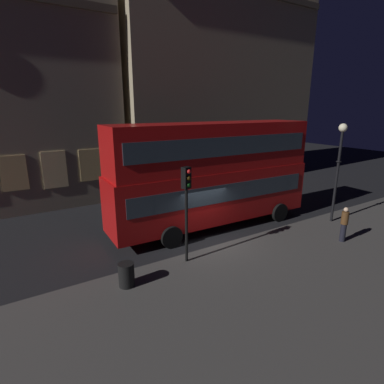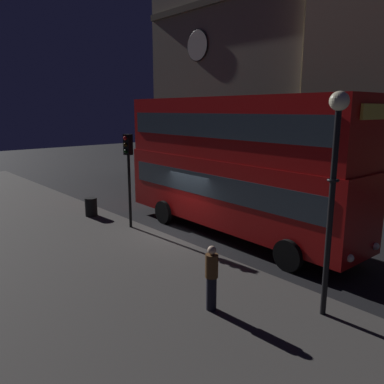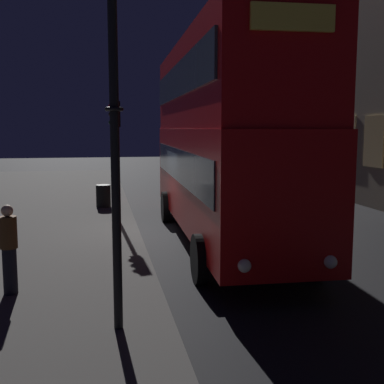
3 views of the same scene
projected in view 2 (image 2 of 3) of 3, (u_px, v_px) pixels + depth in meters
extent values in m
plane|color=black|center=(183.00, 234.00, 16.04)|extent=(80.00, 80.00, 0.00)
cube|color=#423F3D|center=(66.00, 264.00, 12.75)|extent=(44.00, 8.74, 0.12)
cube|color=gray|center=(258.00, 83.00, 28.82)|extent=(13.64, 9.45, 14.11)
cube|color=brown|center=(212.00, 0.00, 24.66)|extent=(13.37, 0.24, 0.44)
cube|color=#F2D18C|center=(173.00, 146.00, 29.97)|extent=(1.40, 0.06, 2.41)
cube|color=#F2D18C|center=(191.00, 147.00, 28.34)|extent=(1.40, 0.06, 2.04)
cube|color=#E5C67F|center=(212.00, 146.00, 26.69)|extent=(1.40, 0.06, 2.06)
cube|color=#F9E09E|center=(235.00, 148.00, 25.09)|extent=(1.40, 0.06, 2.26)
cube|color=#E5C67F|center=(262.00, 150.00, 23.47)|extent=(1.40, 0.06, 2.04)
cylinder|color=silver|center=(198.00, 46.00, 26.30)|extent=(1.97, 0.12, 1.97)
torus|color=black|center=(198.00, 46.00, 26.30)|extent=(2.09, 0.12, 2.09)
cube|color=#F9E09E|center=(359.00, 165.00, 18.42)|extent=(2.22, 0.06, 2.26)
cube|color=#B20F0F|center=(232.00, 190.00, 15.64)|extent=(11.23, 2.74, 2.69)
cube|color=#B20F0F|center=(233.00, 128.00, 15.11)|extent=(11.00, 2.69, 2.36)
cube|color=#2D3842|center=(232.00, 182.00, 15.57)|extent=(10.34, 2.78, 0.90)
cube|color=#2D3842|center=(233.00, 125.00, 15.08)|extent=(10.34, 2.78, 0.90)
cube|color=#F2D84C|center=(375.00, 112.00, 10.81)|extent=(0.12, 1.45, 0.44)
sphere|color=white|center=(375.00, 246.00, 12.12)|extent=(0.24, 0.24, 0.24)
sphere|color=white|center=(350.00, 258.00, 11.14)|extent=(0.24, 0.24, 0.24)
cylinder|color=black|center=(331.00, 239.00, 13.85)|extent=(1.06, 0.27, 1.05)
cylinder|color=black|center=(288.00, 255.00, 12.28)|extent=(1.06, 0.27, 1.05)
cylinder|color=black|center=(205.00, 204.00, 19.02)|extent=(1.06, 0.27, 1.05)
cylinder|color=black|center=(164.00, 212.00, 17.45)|extent=(1.06, 0.27, 1.05)
cylinder|color=black|center=(130.00, 192.00, 16.29)|extent=(0.12, 0.12, 3.13)
cube|color=black|center=(128.00, 145.00, 15.87)|extent=(0.37, 0.32, 0.85)
sphere|color=red|center=(125.00, 138.00, 15.69)|extent=(0.17, 0.17, 0.17)
sphere|color=black|center=(125.00, 145.00, 15.75)|extent=(0.17, 0.17, 0.17)
sphere|color=black|center=(126.00, 151.00, 15.81)|extent=(0.17, 0.17, 0.17)
cylinder|color=black|center=(330.00, 218.00, 9.04)|extent=(0.14, 0.14, 4.97)
torus|color=black|center=(333.00, 180.00, 8.85)|extent=(0.28, 0.28, 0.06)
sphere|color=#F9EFC6|center=(339.00, 101.00, 8.47)|extent=(0.44, 0.44, 0.44)
cylinder|color=black|center=(211.00, 293.00, 9.68)|extent=(0.26, 0.26, 0.88)
cylinder|color=#513319|center=(212.00, 266.00, 9.53)|extent=(0.33, 0.33, 0.60)
sphere|color=beige|center=(212.00, 250.00, 9.44)|extent=(0.22, 0.22, 0.22)
cylinder|color=black|center=(91.00, 207.00, 18.28)|extent=(0.57, 0.57, 0.88)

